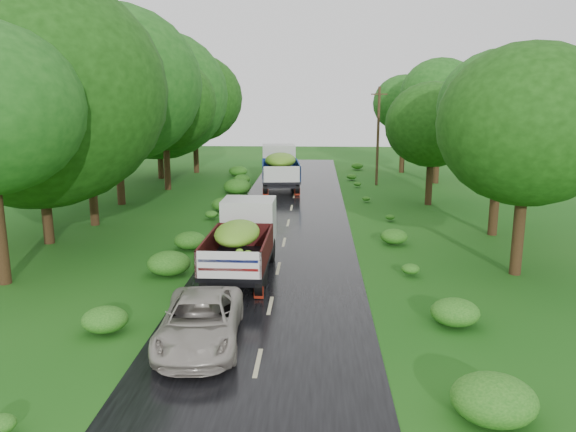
# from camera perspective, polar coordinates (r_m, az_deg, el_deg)

# --- Properties ---
(ground) EXTENTS (120.00, 120.00, 0.00)m
(ground) POSITION_cam_1_polar(r_m,az_deg,el_deg) (15.01, -3.08, -14.73)
(ground) COLOR #144C10
(ground) RESTS_ON ground
(road) EXTENTS (6.50, 80.00, 0.02)m
(road) POSITION_cam_1_polar(r_m,az_deg,el_deg) (19.57, -1.57, -8.03)
(road) COLOR black
(road) RESTS_ON ground
(road_lines) EXTENTS (0.12, 69.60, 0.00)m
(road_lines) POSITION_cam_1_polar(r_m,az_deg,el_deg) (20.50, -1.36, -7.02)
(road_lines) COLOR #BFB78C
(road_lines) RESTS_ON road
(truck_near) EXTENTS (2.27, 6.17, 2.58)m
(truck_near) POSITION_cam_1_polar(r_m,az_deg,el_deg) (21.53, -4.62, -2.11)
(truck_near) COLOR black
(truck_near) RESTS_ON ground
(truck_far) EXTENTS (3.18, 7.31, 2.98)m
(truck_far) POSITION_cam_1_polar(r_m,az_deg,el_deg) (40.86, -0.85, 5.17)
(truck_far) COLOR black
(truck_far) RESTS_ON ground
(car) EXTENTS (2.50, 4.83, 1.30)m
(car) POSITION_cam_1_polar(r_m,az_deg,el_deg) (15.93, -8.90, -10.53)
(car) COLOR #A49C92
(car) RESTS_ON road
(utility_pole) EXTENTS (1.23, 0.51, 7.28)m
(utility_pole) POSITION_cam_1_polar(r_m,az_deg,el_deg) (42.62, 9.13, 8.10)
(utility_pole) COLOR #382616
(utility_pole) RESTS_ON ground
(trees_left) EXTENTS (6.56, 33.20, 9.39)m
(trees_left) POSITION_cam_1_polar(r_m,az_deg,el_deg) (36.76, -16.17, 11.54)
(trees_left) COLOR black
(trees_left) RESTS_ON ground
(trees_right) EXTENTS (5.65, 31.70, 8.27)m
(trees_right) POSITION_cam_1_polar(r_m,az_deg,el_deg) (35.27, 16.35, 10.27)
(trees_right) COLOR black
(trees_right) RESTS_ON ground
(shrubs) EXTENTS (11.90, 44.00, 0.70)m
(shrubs) POSITION_cam_1_polar(r_m,az_deg,el_deg) (28.08, -0.18, -0.95)
(shrubs) COLOR #1A5A15
(shrubs) RESTS_ON ground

